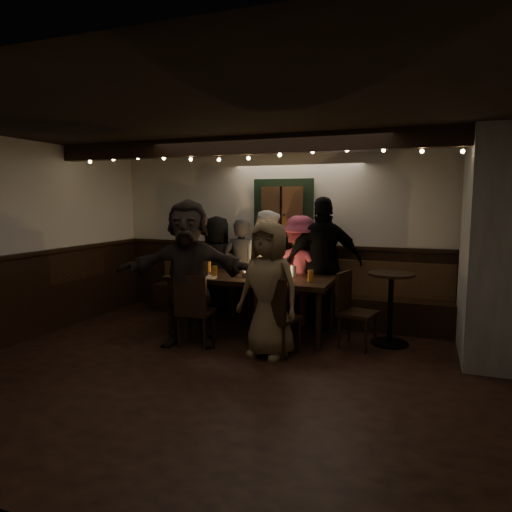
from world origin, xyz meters
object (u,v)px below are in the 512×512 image
at_px(person_g, 269,289).
at_px(chair_end, 351,305).
at_px(person_a, 217,266).
at_px(person_c, 266,266).
at_px(person_e, 324,263).
at_px(person_b, 242,269).
at_px(high_top, 391,299).
at_px(chair_near_left, 194,306).
at_px(person_d, 300,271).
at_px(chair_near_right, 275,312).
at_px(dining_table, 251,281).
at_px(person_f, 188,273).

bearing_deg(person_g, chair_end, 51.75).
bearing_deg(person_g, person_a, 144.92).
distance_m(person_c, person_e, 0.91).
bearing_deg(person_c, person_b, 39.01).
distance_m(high_top, person_e, 1.13).
xyz_separation_m(person_c, person_g, (0.56, -1.52, -0.04)).
distance_m(chair_near_left, person_e, 2.00).
relative_size(chair_end, person_e, 0.50).
bearing_deg(high_top, chair_end, -150.50).
xyz_separation_m(high_top, person_d, (-1.32, 0.48, 0.22)).
bearing_deg(chair_end, person_e, 124.89).
xyz_separation_m(chair_end, person_e, (-0.51, 0.73, 0.41)).
distance_m(chair_near_right, chair_end, 1.03).
xyz_separation_m(dining_table, chair_end, (1.38, -0.09, -0.20)).
height_order(dining_table, chair_end, dining_table).
height_order(chair_end, person_a, person_a).
relative_size(person_a, person_g, 1.00).
xyz_separation_m(dining_table, chair_near_right, (0.60, -0.77, -0.20)).
distance_m(high_top, person_d, 1.42).
bearing_deg(person_e, person_g, 53.36).
xyz_separation_m(dining_table, chair_near_left, (-0.45, -0.81, -0.21)).
bearing_deg(chair_end, person_d, 139.35).
relative_size(high_top, person_a, 0.58).
height_order(chair_near_left, person_c, person_c).
height_order(chair_end, person_d, person_d).
xyz_separation_m(chair_end, person_f, (-1.92, -0.66, 0.39)).
bearing_deg(person_c, dining_table, 114.73).
relative_size(person_a, person_c, 0.94).
relative_size(chair_near_right, person_c, 0.56).
relative_size(dining_table, person_d, 1.39).
bearing_deg(dining_table, person_g, -55.94).
xyz_separation_m(chair_near_left, person_f, (-0.10, 0.06, 0.40)).
xyz_separation_m(chair_end, person_a, (-2.23, 0.81, 0.26)).
bearing_deg(person_e, chair_end, 101.61).
height_order(chair_near_right, high_top, chair_near_right).
height_order(high_top, person_a, person_a).
distance_m(chair_near_right, person_g, 0.27).
bearing_deg(person_d, person_a, 5.59).
bearing_deg(person_b, dining_table, 115.13).
relative_size(person_d, person_e, 0.85).
xyz_separation_m(dining_table, person_g, (0.53, -0.79, 0.07)).
bearing_deg(person_d, person_c, -0.54).
relative_size(person_b, person_f, 0.85).
bearing_deg(person_f, chair_end, 2.09).
xyz_separation_m(chair_near_left, person_b, (0.06, 1.43, 0.26)).
distance_m(chair_near_right, person_d, 1.45).
bearing_deg(chair_near_right, person_d, 93.65).
bearing_deg(person_b, chair_near_left, 80.99).
height_order(person_c, person_d, person_c).
bearing_deg(person_c, person_a, 23.87).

